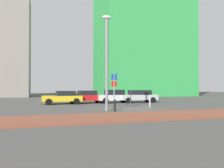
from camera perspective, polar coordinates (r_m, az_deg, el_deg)
The scene contains 13 objects.
ground_plane at distance 19.64m, azimuth 4.23°, elevation -5.99°, with size 120.00×120.00×0.00m, color #4C4947.
sidewalk_brick at distance 14.66m, azimuth 12.41°, elevation -7.47°, with size 40.00×3.59×0.14m, color brown.
parked_car_yellow at distance 25.19m, azimuth -11.93°, elevation -3.18°, with size 4.10×2.05×1.39m.
parked_car_red at distance 26.13m, azimuth -6.19°, elevation -3.10°, with size 4.38×2.13×1.41m.
parked_car_white at distance 26.62m, azimuth 0.59°, elevation -2.99°, with size 4.24×2.20×1.50m.
parked_car_silver at distance 27.50m, azimuth 6.50°, elevation -2.91°, with size 4.47×2.03×1.44m.
parking_sign_post at distance 21.53m, azimuth 0.52°, elevation -0.45°, with size 0.60×0.11×3.03m.
parking_meter at distance 20.75m, azimuth 4.58°, elevation -3.23°, with size 0.18×0.14×1.39m.
street_lamp at distance 17.69m, azimuth -1.30°, elevation 7.17°, with size 0.70×0.36×7.21m.
traffic_bollard_near at distance 21.13m, azimuth 9.25°, elevation -4.34°, with size 0.12×0.12×0.94m, color #B7B7BC.
traffic_bollard_mid at distance 17.12m, azimuth 0.68°, elevation -5.31°, with size 0.16×0.16×0.86m, color black.
building_colorful_midrise at distance 51.57m, azimuth 7.47°, elevation 13.53°, with size 18.64×12.66×29.10m, color green.
building_under_construction at distance 50.25m, azimuth -25.35°, elevation 8.59°, with size 10.28×11.43×19.85m, color gray.
Camera 1 is at (-7.28, -18.16, 1.77)m, focal length 37.39 mm.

